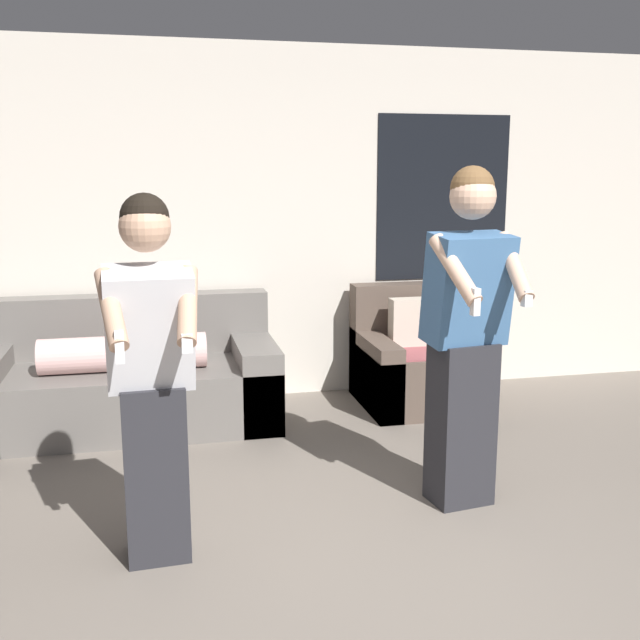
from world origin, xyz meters
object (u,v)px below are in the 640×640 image
Objects in this scene: armchair at (413,364)px; person_right at (466,335)px; person_left at (152,378)px; couch at (126,382)px.

armchair is 0.50× the size of person_right.
person_right reaches higher than person_left.
couch is 2.05m from person_left.
person_left is at bearing -134.32° from armchair.
couch is at bearing 136.40° from person_right.
person_left is 1.62m from person_right.
person_left is at bearing -84.41° from couch.
couch is at bearing -179.48° from armchair.
person_left reaches higher than couch.
person_right reaches higher than armchair.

